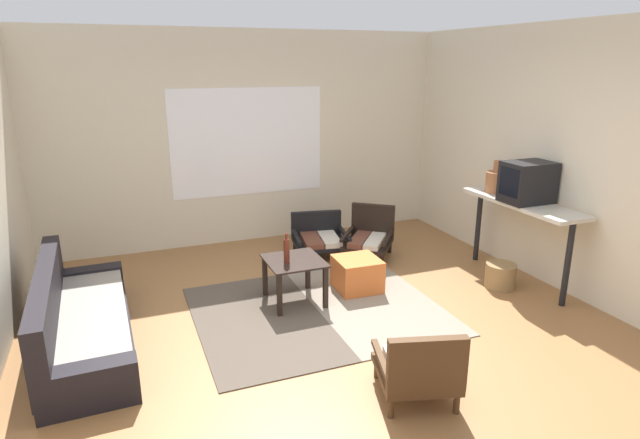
{
  "coord_description": "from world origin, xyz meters",
  "views": [
    {
      "loc": [
        -1.63,
        -3.64,
        2.3
      ],
      "look_at": [
        0.08,
        0.68,
        0.91
      ],
      "focal_mm": 29.64,
      "sensor_mm": 36.0,
      "label": 1
    }
  ],
  "objects_px": {
    "armchair_by_window": "(319,236)",
    "glass_bottle": "(287,250)",
    "armchair_striped_foreground": "(419,368)",
    "console_shelf": "(522,211)",
    "wicker_basket": "(500,276)",
    "couch": "(79,322)",
    "crt_television": "(528,182)",
    "coffee_table": "(294,269)",
    "ottoman_orange": "(357,274)",
    "armchair_corner": "(369,235)",
    "clay_vase": "(497,181)"
  },
  "relations": [
    {
      "from": "armchair_by_window",
      "to": "glass_bottle",
      "type": "height_order",
      "value": "glass_bottle"
    },
    {
      "from": "armchair_striped_foreground",
      "to": "console_shelf",
      "type": "distance_m",
      "value": 2.65
    },
    {
      "from": "wicker_basket",
      "to": "couch",
      "type": "bearing_deg",
      "value": 175.43
    },
    {
      "from": "couch",
      "to": "crt_television",
      "type": "distance_m",
      "value": 4.47
    },
    {
      "from": "glass_bottle",
      "to": "armchair_striped_foreground",
      "type": "bearing_deg",
      "value": -78.29
    },
    {
      "from": "coffee_table",
      "to": "ottoman_orange",
      "type": "bearing_deg",
      "value": 3.52
    },
    {
      "from": "armchair_by_window",
      "to": "crt_television",
      "type": "height_order",
      "value": "crt_television"
    },
    {
      "from": "couch",
      "to": "armchair_striped_foreground",
      "type": "bearing_deg",
      "value": -37.32
    },
    {
      "from": "armchair_corner",
      "to": "console_shelf",
      "type": "bearing_deg",
      "value": -47.89
    },
    {
      "from": "ottoman_orange",
      "to": "armchair_corner",
      "type": "bearing_deg",
      "value": 56.44
    },
    {
      "from": "armchair_striped_foreground",
      "to": "glass_bottle",
      "type": "xyz_separation_m",
      "value": [
        -0.37,
        1.8,
        0.31
      ]
    },
    {
      "from": "couch",
      "to": "armchair_corner",
      "type": "relative_size",
      "value": 2.53
    },
    {
      "from": "crt_television",
      "to": "clay_vase",
      "type": "relative_size",
      "value": 1.38
    },
    {
      "from": "armchair_striped_foreground",
      "to": "crt_television",
      "type": "height_order",
      "value": "crt_television"
    },
    {
      "from": "armchair_by_window",
      "to": "ottoman_orange",
      "type": "relative_size",
      "value": 1.67
    },
    {
      "from": "couch",
      "to": "crt_television",
      "type": "relative_size",
      "value": 4.29
    },
    {
      "from": "armchair_corner",
      "to": "clay_vase",
      "type": "relative_size",
      "value": 2.33
    },
    {
      "from": "armchair_striped_foreground",
      "to": "glass_bottle",
      "type": "relative_size",
      "value": 2.31
    },
    {
      "from": "armchair_striped_foreground",
      "to": "console_shelf",
      "type": "relative_size",
      "value": 0.46
    },
    {
      "from": "clay_vase",
      "to": "ottoman_orange",
      "type": "bearing_deg",
      "value": -179.42
    },
    {
      "from": "couch",
      "to": "clay_vase",
      "type": "height_order",
      "value": "clay_vase"
    },
    {
      "from": "coffee_table",
      "to": "armchair_corner",
      "type": "distance_m",
      "value": 1.57
    },
    {
      "from": "clay_vase",
      "to": "glass_bottle",
      "type": "distance_m",
      "value": 2.56
    },
    {
      "from": "coffee_table",
      "to": "console_shelf",
      "type": "xyz_separation_m",
      "value": [
        2.42,
        -0.36,
        0.44
      ]
    },
    {
      "from": "crt_television",
      "to": "wicker_basket",
      "type": "relative_size",
      "value": 1.55
    },
    {
      "from": "armchair_striped_foreground",
      "to": "armchair_corner",
      "type": "distance_m",
      "value": 2.92
    },
    {
      "from": "couch",
      "to": "clay_vase",
      "type": "xyz_separation_m",
      "value": [
        4.38,
        0.2,
        0.82
      ]
    },
    {
      "from": "armchair_corner",
      "to": "crt_television",
      "type": "distance_m",
      "value": 1.93
    },
    {
      "from": "armchair_corner",
      "to": "console_shelf",
      "type": "xyz_separation_m",
      "value": [
        1.15,
        -1.27,
        0.52
      ]
    },
    {
      "from": "crt_television",
      "to": "glass_bottle",
      "type": "height_order",
      "value": "crt_television"
    },
    {
      "from": "ottoman_orange",
      "to": "crt_television",
      "type": "relative_size",
      "value": 0.9
    },
    {
      "from": "coffee_table",
      "to": "ottoman_orange",
      "type": "xyz_separation_m",
      "value": [
        0.71,
        0.04,
        -0.18
      ]
    },
    {
      "from": "armchair_by_window",
      "to": "coffee_table",
      "type": "bearing_deg",
      "value": -121.5
    },
    {
      "from": "armchair_striped_foreground",
      "to": "wicker_basket",
      "type": "distance_m",
      "value": 2.32
    },
    {
      "from": "clay_vase",
      "to": "glass_bottle",
      "type": "xyz_separation_m",
      "value": [
        -2.51,
        -0.1,
        -0.46
      ]
    },
    {
      "from": "armchair_striped_foreground",
      "to": "armchair_by_window",
      "type": "bearing_deg",
      "value": 81.64
    },
    {
      "from": "armchair_by_window",
      "to": "wicker_basket",
      "type": "distance_m",
      "value": 2.18
    },
    {
      "from": "armchair_striped_foreground",
      "to": "clay_vase",
      "type": "xyz_separation_m",
      "value": [
        2.14,
        1.9,
        0.77
      ]
    },
    {
      "from": "glass_bottle",
      "to": "wicker_basket",
      "type": "xyz_separation_m",
      "value": [
        2.23,
        -0.42,
        -0.44
      ]
    },
    {
      "from": "couch",
      "to": "coffee_table",
      "type": "height_order",
      "value": "couch"
    },
    {
      "from": "glass_bottle",
      "to": "console_shelf",
      "type": "bearing_deg",
      "value": -7.37
    },
    {
      "from": "armchair_by_window",
      "to": "wicker_basket",
      "type": "relative_size",
      "value": 2.34
    },
    {
      "from": "wicker_basket",
      "to": "clay_vase",
      "type": "bearing_deg",
      "value": 61.83
    },
    {
      "from": "couch",
      "to": "clay_vase",
      "type": "bearing_deg",
      "value": 2.57
    },
    {
      "from": "couch",
      "to": "armchair_striped_foreground",
      "type": "relative_size",
      "value": 3.07
    },
    {
      "from": "armchair_corner",
      "to": "wicker_basket",
      "type": "distance_m",
      "value": 1.63
    },
    {
      "from": "armchair_corner",
      "to": "glass_bottle",
      "type": "height_order",
      "value": "glass_bottle"
    },
    {
      "from": "armchair_by_window",
      "to": "clay_vase",
      "type": "distance_m",
      "value": 2.19
    },
    {
      "from": "armchair_by_window",
      "to": "crt_television",
      "type": "bearing_deg",
      "value": -43.39
    },
    {
      "from": "armchair_corner",
      "to": "wicker_basket",
      "type": "relative_size",
      "value": 2.63
    }
  ]
}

